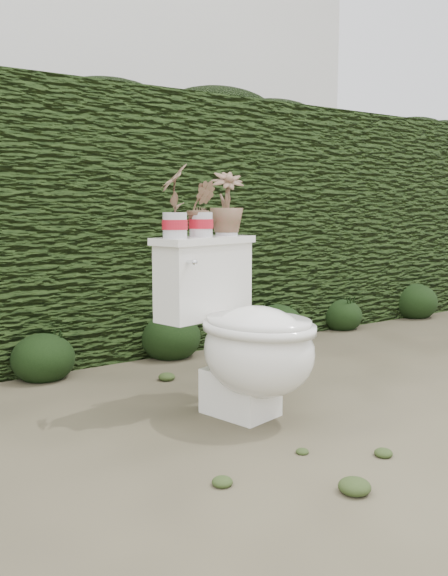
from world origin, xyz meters
TOP-DOWN VIEW (x-y plane):
  - ground at (0.00, 0.00)m, footprint 60.00×60.00m
  - hedge at (0.00, 1.60)m, footprint 8.00×1.00m
  - house_wall at (0.60, 6.00)m, footprint 8.00×3.50m
  - toilet at (-0.20, -0.03)m, footprint 0.59×0.76m
  - potted_plant_left at (-0.43, 0.17)m, footprint 0.16×0.19m
  - potted_plant_center at (-0.27, 0.20)m, footprint 0.16×0.15m
  - potted_plant_right at (-0.11, 0.24)m, footprint 0.20×0.20m
  - liriope_clump_2 at (-0.74, 1.05)m, footprint 0.34×0.34m
  - liriope_clump_3 at (0.06, 1.08)m, footprint 0.37×0.37m
  - liriope_clump_4 at (0.86, 1.02)m, footprint 0.35×0.35m
  - liriope_clump_5 at (1.54, 1.10)m, footprint 0.31×0.31m
  - liriope_clump_6 at (2.39, 1.10)m, footprint 0.38×0.38m

SIDE VIEW (x-z plane):
  - ground at x=0.00m, z-range 0.00..0.00m
  - liriope_clump_5 at x=1.54m, z-range 0.00..0.25m
  - liriope_clump_2 at x=-0.74m, z-range 0.00..0.27m
  - liriope_clump_4 at x=0.86m, z-range 0.00..0.28m
  - liriope_clump_3 at x=0.06m, z-range 0.00..0.30m
  - liriope_clump_6 at x=2.39m, z-range 0.00..0.31m
  - toilet at x=-0.20m, z-range -0.03..0.74m
  - hedge at x=0.00m, z-range 0.00..1.60m
  - potted_plant_center at x=-0.27m, z-range 0.78..1.01m
  - potted_plant_right at x=-0.11m, z-range 0.78..1.06m
  - potted_plant_left at x=-0.43m, z-range 0.78..1.08m
  - house_wall at x=0.60m, z-range 0.00..4.00m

